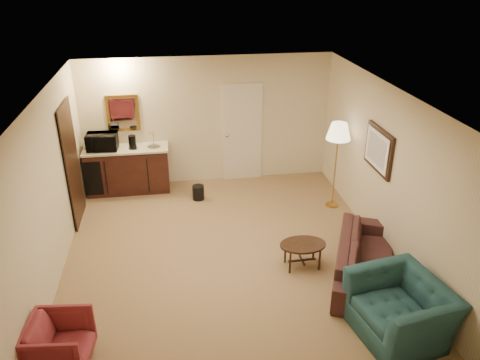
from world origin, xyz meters
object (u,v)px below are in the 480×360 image
object	(u,v)px
teal_armchair	(401,301)
rose_chair_near	(59,341)
wetbar_cabinet	(128,170)
waste_bin	(198,193)
coffee_table	(302,255)
sofa	(366,253)
coffee_maker	(132,142)
floor_lamp	(335,166)
microwave	(102,140)

from	to	relation	value
teal_armchair	rose_chair_near	size ratio (longest dim) A/B	1.67
wetbar_cabinet	waste_bin	bearing A→B (deg)	-23.98
teal_armchair	coffee_table	xyz separation A→B (m)	(-0.80, 1.55, -0.30)
teal_armchair	sofa	bearing A→B (deg)	166.80
rose_chair_near	waste_bin	size ratio (longest dim) A/B	2.40
waste_bin	coffee_maker	xyz separation A→B (m)	(-1.20, 0.55, 0.91)
wetbar_cabinet	coffee_maker	size ratio (longest dim) A/B	6.09
rose_chair_near	coffee_maker	bearing A→B (deg)	-2.25
wetbar_cabinet	coffee_maker	xyz separation A→B (m)	(0.15, -0.05, 0.59)
waste_bin	wetbar_cabinet	bearing A→B (deg)	156.02
waste_bin	floor_lamp	bearing A→B (deg)	-14.41
coffee_table	coffee_maker	bearing A→B (deg)	131.03
rose_chair_near	coffee_table	xyz separation A→B (m)	(3.25, 1.44, -0.14)
floor_lamp	microwave	xyz separation A→B (m)	(-4.27, 1.23, 0.29)
rose_chair_near	coffee_maker	world-z (taller)	coffee_maker
wetbar_cabinet	microwave	world-z (taller)	microwave
coffee_table	floor_lamp	xyz separation A→B (m)	(1.10, 1.80, 0.63)
rose_chair_near	wetbar_cabinet	bearing A→B (deg)	-0.29
teal_armchair	coffee_maker	distance (m)	5.70
microwave	coffee_maker	distance (m)	0.58
rose_chair_near	microwave	world-z (taller)	microwave
sofa	teal_armchair	distance (m)	1.18
sofa	floor_lamp	bearing A→B (deg)	17.78
teal_armchair	rose_chair_near	xyz separation A→B (m)	(-4.05, 0.11, -0.16)
coffee_maker	sofa	bearing A→B (deg)	-25.36
teal_armchair	waste_bin	distance (m)	4.57
teal_armchair	rose_chair_near	distance (m)	4.05
floor_lamp	coffee_maker	world-z (taller)	floor_lamp
teal_armchair	microwave	distance (m)	6.10
rose_chair_near	waste_bin	xyz separation A→B (m)	(1.85, 3.88, -0.20)
coffee_table	floor_lamp	size ratio (longest dim) A/B	0.42
floor_lamp	coffee_maker	xyz separation A→B (m)	(-3.70, 1.19, 0.23)
floor_lamp	microwave	bearing A→B (deg)	163.89
coffee_maker	teal_armchair	bearing A→B (deg)	-34.24
coffee_table	wetbar_cabinet	bearing A→B (deg)	132.12
wetbar_cabinet	floor_lamp	world-z (taller)	floor_lamp
coffee_maker	wetbar_cabinet	bearing A→B (deg)	179.59
coffee_maker	floor_lamp	bearing A→B (deg)	1.10
coffee_table	teal_armchair	bearing A→B (deg)	-62.80
coffee_table	floor_lamp	bearing A→B (deg)	58.70
coffee_table	floor_lamp	distance (m)	2.20
wetbar_cabinet	teal_armchair	xyz separation A→B (m)	(3.55, -4.60, 0.04)
rose_chair_near	floor_lamp	world-z (taller)	floor_lamp
sofa	floor_lamp	xyz separation A→B (m)	(0.25, 2.18, 0.43)
wetbar_cabinet	coffee_maker	distance (m)	0.62
waste_bin	microwave	world-z (taller)	microwave
sofa	rose_chair_near	bearing A→B (deg)	128.85
rose_chair_near	microwave	xyz separation A→B (m)	(0.08, 4.47, 0.77)
teal_armchair	floor_lamp	world-z (taller)	floor_lamp
wetbar_cabinet	rose_chair_near	world-z (taller)	wetbar_cabinet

